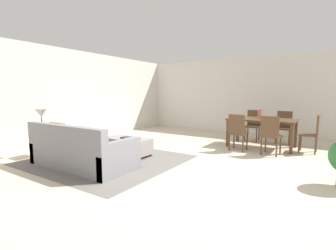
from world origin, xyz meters
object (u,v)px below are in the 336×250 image
object	(u,v)px
ottoman_table	(127,145)
vase_centerpiece	(260,114)
dining_chair_head_east	(313,132)
side_table	(43,137)
dining_chair_far_right	(284,125)
dining_chair_far_left	(253,123)
dining_chair_near_right	(271,133)
table_lamp	(41,114)
dining_table	(262,122)
dining_chair_near_left	(238,130)
couch	(81,152)
book_on_ottoman	(127,138)

from	to	relation	value
ottoman_table	vase_centerpiece	distance (m)	3.58
dining_chair_head_east	vase_centerpiece	size ratio (longest dim) A/B	3.61
ottoman_table	side_table	size ratio (longest dim) A/B	1.99
dining_chair_far_right	dining_chair_far_left	bearing A→B (deg)	-179.38
side_table	dining_chair_head_east	distance (m)	6.33
side_table	dining_chair_near_right	world-z (taller)	dining_chair_near_right
dining_chair_near_right	ottoman_table	bearing A→B (deg)	-147.08
table_lamp	dining_table	size ratio (longest dim) A/B	0.31
dining_chair_near_left	dining_chair_far_right	distance (m)	1.88
side_table	table_lamp	distance (m)	0.53
dining_chair_near_left	dining_chair_far_right	world-z (taller)	same
dining_chair_far_left	dining_chair_far_right	distance (m)	0.86
dining_chair_far_left	vase_centerpiece	bearing A→B (deg)	-66.66
couch	dining_chair_near_right	bearing A→B (deg)	45.32
table_lamp	vase_centerpiece	xyz separation A→B (m)	(3.85, 3.77, -0.09)
dining_chair_near_right	dining_chair_head_east	world-z (taller)	same
ottoman_table	dining_chair_near_right	world-z (taller)	dining_chair_near_right
dining_chair_far_left	dining_chair_near_left	bearing A→B (deg)	-88.29
dining_table	book_on_ottoman	distance (m)	3.57
table_lamp	dining_chair_far_right	distance (m)	6.37
ottoman_table	dining_table	size ratio (longest dim) A/B	0.67
dining_table	book_on_ottoman	bearing A→B (deg)	-131.48
side_table	dining_chair_near_right	size ratio (longest dim) A/B	0.61
table_lamp	dining_chair_far_right	world-z (taller)	table_lamp
couch	dining_chair_near_right	xyz separation A→B (m)	(2.93, 2.96, 0.23)
book_on_ottoman	dining_chair_far_left	bearing A→B (deg)	61.59
couch	dining_chair_near_right	world-z (taller)	dining_chair_near_right
table_lamp	vase_centerpiece	world-z (taller)	table_lamp
ottoman_table	side_table	xyz separation A→B (m)	(-1.52, -1.13, 0.21)
ottoman_table	table_lamp	world-z (taller)	table_lamp
couch	side_table	bearing A→B (deg)	178.52
book_on_ottoman	vase_centerpiece	bearing A→B (deg)	49.44
dining_chair_near_left	dining_chair_far_right	bearing A→B (deg)	64.44
side_table	vase_centerpiece	world-z (taller)	vase_centerpiece
dining_table	book_on_ottoman	size ratio (longest dim) A/B	6.43
dining_chair_far_right	vase_centerpiece	xyz separation A→B (m)	(-0.49, -0.88, 0.37)
dining_chair_near_right	book_on_ottoman	world-z (taller)	dining_chair_near_right
dining_chair_near_right	dining_chair_far_right	size ratio (longest dim) A/B	1.00
side_table	dining_chair_far_left	xyz separation A→B (m)	(3.47, 4.64, 0.07)
dining_table	dining_chair_near_left	bearing A→B (deg)	-115.73
ottoman_table	dining_chair_near_right	bearing A→B (deg)	32.92
side_table	dining_chair_far_left	size ratio (longest dim) A/B	0.61
dining_chair_near_left	vase_centerpiece	xyz separation A→B (m)	(0.32, 0.82, 0.37)
table_lamp	dining_table	world-z (taller)	table_lamp
couch	dining_chair_near_left	size ratio (longest dim) A/B	2.33
dining_chair_head_east	vase_centerpiece	xyz separation A→B (m)	(-1.25, 0.02, 0.37)
side_table	dining_chair_near_right	xyz separation A→B (m)	(4.30, 2.93, 0.07)
table_lamp	dining_chair_near_right	size ratio (longest dim) A/B	0.57
ottoman_table	dining_chair_head_east	world-z (taller)	dining_chair_head_east
side_table	book_on_ottoman	xyz separation A→B (m)	(1.56, 1.10, -0.02)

